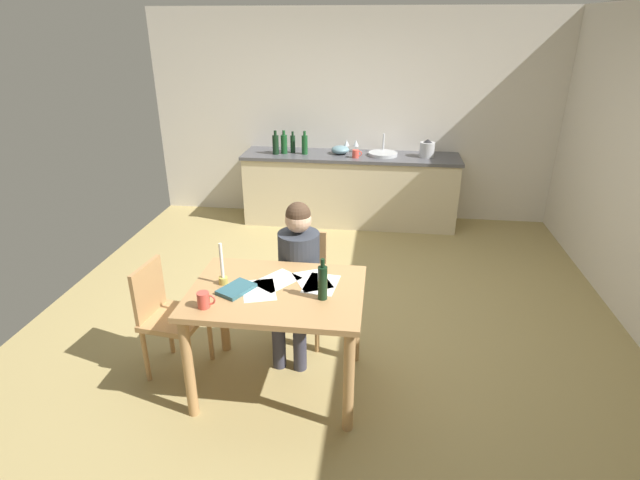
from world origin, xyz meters
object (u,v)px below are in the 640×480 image
dining_table (277,306)px  wine_bottle_on_table (323,282)px  teacup_on_counter (356,154)px  mixing_bowl (340,150)px  chair_side_empty (167,314)px  bottle_sauce (305,144)px  wine_glass_near_sink (356,143)px  bottle_vinegar (284,144)px  book_magazine (236,289)px  sink_unit (383,154)px  stovetop_kettle (427,149)px  wine_glass_by_kettle (347,143)px  bottle_oil (276,144)px  person_seated (297,269)px  chair_at_table (301,281)px  bottle_wine_red (293,144)px  coffee_mug (204,300)px  candlestick (223,273)px

dining_table → wine_bottle_on_table: 0.41m
teacup_on_counter → mixing_bowl: bearing=139.4°
mixing_bowl → teacup_on_counter: (0.21, -0.18, -0.00)m
chair_side_empty → wine_bottle_on_table: wine_bottle_on_table is taller
bottle_sauce → wine_glass_near_sink: (0.63, 0.20, -0.01)m
teacup_on_counter → bottle_vinegar: bearing=173.4°
book_magazine → wine_glass_near_sink: bearing=108.5°
wine_bottle_on_table → sink_unit: 3.37m
bottle_sauce → teacup_on_counter: bearing=-9.1°
book_magazine → stovetop_kettle: bearing=94.2°
book_magazine → wine_glass_by_kettle: size_ratio=1.53×
book_magazine → teacup_on_counter: (0.59, 3.17, 0.15)m
sink_unit → teacup_on_counter: 0.36m
bottle_oil → book_magazine: bearing=-82.6°
dining_table → book_magazine: size_ratio=4.89×
dining_table → chair_side_empty: size_ratio=1.34×
person_seated → wine_bottle_on_table: 0.69m
chair_side_empty → wine_glass_by_kettle: 3.54m
chair_side_empty → sink_unit: sink_unit is taller
chair_at_table → bottle_wine_red: bottle_wine_red is taller
book_magazine → bottle_oil: 3.26m
mixing_bowl → wine_glass_near_sink: wine_glass_near_sink is taller
coffee_mug → wine_glass_near_sink: wine_glass_near_sink is taller
person_seated → stovetop_kettle: (1.14, 2.76, 0.32)m
mixing_bowl → bottle_wine_red: bearing=-179.8°
dining_table → bottle_vinegar: (-0.58, 3.23, 0.37)m
dining_table → bottle_wine_red: (-0.48, 3.30, 0.36)m
book_magazine → teacup_on_counter: bearing=107.3°
wine_bottle_on_table → teacup_on_counter: wine_bottle_on_table is taller
bottle_oil → bottle_sauce: bottle_oil is taller
bottle_vinegar → teacup_on_counter: size_ratio=2.42×
wine_glass_by_kettle → person_seated: bearing=-92.8°
chair_at_table → wine_bottle_on_table: bearing=-70.4°
sink_unit → teacup_on_counter: bearing=-154.7°
wine_glass_near_sink → bottle_oil: bearing=-165.9°
chair_side_empty → mixing_bowl: bearing=73.4°
person_seated → chair_side_empty: bearing=-153.8°
dining_table → chair_side_empty: bearing=174.5°
book_magazine → wine_bottle_on_table: size_ratio=0.84×
stovetop_kettle → bottle_oil: bearing=-177.0°
sink_unit → wine_glass_by_kettle: size_ratio=2.34×
dining_table → wine_glass_near_sink: bearing=84.9°
candlestick → stovetop_kettle: bearing=64.3°
mixing_bowl → wine_glass_near_sink: bearing=33.5°
wine_bottle_on_table → wine_glass_by_kettle: (-0.13, 3.50, 0.11)m
bottle_oil → bottle_sauce: 0.36m
dining_table → candlestick: 0.43m
book_magazine → wine_glass_by_kettle: wine_glass_by_kettle is taller
sink_unit → coffee_mug: bearing=-106.5°
coffee_mug → bottle_sauce: size_ratio=0.40×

